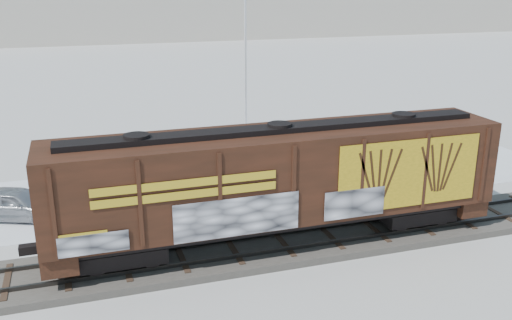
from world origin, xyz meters
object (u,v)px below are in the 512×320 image
object	(u,v)px
car_silver	(17,203)
car_white	(102,187)
hopper_railcar	(279,178)
flagpole	(247,76)
car_dark	(218,171)

from	to	relation	value
car_silver	car_white	world-z (taller)	car_white
hopper_railcar	car_white	world-z (taller)	hopper_railcar
hopper_railcar	car_silver	distance (m)	11.89
flagpole	car_white	distance (m)	11.37
car_white	car_dark	distance (m)	5.83
car_white	hopper_railcar	bearing A→B (deg)	-119.34
car_silver	car_white	xyz separation A→B (m)	(3.65, 0.98, 0.01)
car_silver	car_dark	size ratio (longest dim) A/B	0.84
hopper_railcar	car_silver	xyz separation A→B (m)	(-9.88, 6.24, -2.21)
car_dark	hopper_railcar	bearing A→B (deg)	-171.83
flagpole	car_silver	size ratio (longest dim) A/B	2.93
car_silver	car_white	bearing A→B (deg)	-51.93
car_dark	car_silver	bearing A→B (deg)	104.44
hopper_railcar	car_dark	xyz separation A→B (m)	(-0.43, 7.80, -2.21)
flagpole	hopper_railcar	bearing A→B (deg)	-101.86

